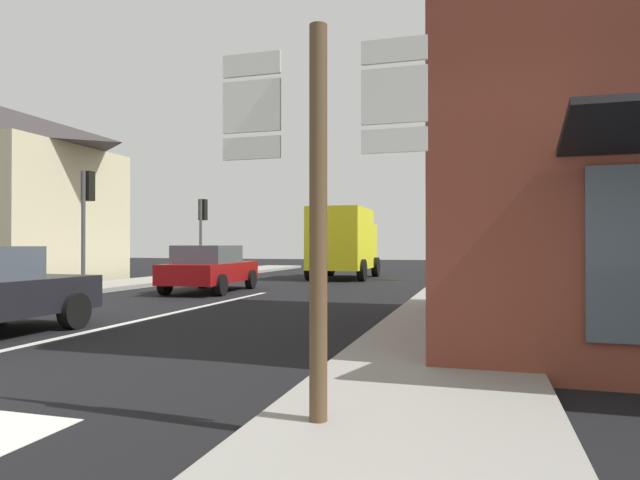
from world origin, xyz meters
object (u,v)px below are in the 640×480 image
route_sign_post (319,191)px  traffic_light_far_right (445,218)px  delivery_truck (344,241)px  traffic_light_far_left (202,220)px  traffic_light_near_left (87,203)px  sedan_far (210,268)px

route_sign_post → traffic_light_far_right: traffic_light_far_right is taller
delivery_truck → traffic_light_far_right: size_ratio=1.45×
delivery_truck → traffic_light_far_left: bearing=-158.7°
traffic_light_far_right → traffic_light_near_left: traffic_light_near_left is taller
delivery_truck → route_sign_post: (4.59, -19.36, 0.26)m
traffic_light_near_left → traffic_light_far_left: size_ratio=1.08×
traffic_light_near_left → traffic_light_far_left: 7.22m
route_sign_post → delivery_truck: bearing=103.3°
sedan_far → traffic_light_far_left: 6.63m
route_sign_post → traffic_light_far_left: traffic_light_far_left is taller
sedan_far → route_sign_post: 13.66m
route_sign_post → traffic_light_near_left: bearing=136.0°
delivery_truck → route_sign_post: 19.90m
sedan_far → traffic_light_far_left: (-3.25, 5.50, 1.79)m
delivery_truck → traffic_light_far_right: (4.39, -0.59, 0.93)m
traffic_light_far_left → delivery_truck: bearing=21.3°
traffic_light_far_left → traffic_light_near_left: bearing=-90.0°
sedan_far → traffic_light_near_left: (-3.25, -1.72, 2.00)m
sedan_far → traffic_light_near_left: traffic_light_near_left is taller
sedan_far → delivery_truck: 8.15m
route_sign_post → traffic_light_far_left: size_ratio=0.93×
delivery_truck → route_sign_post: route_sign_post is taller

